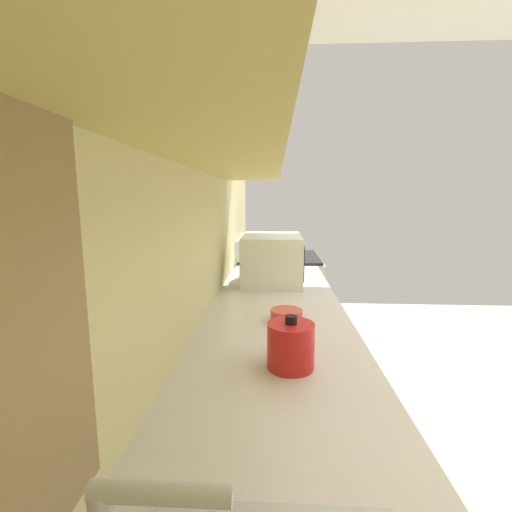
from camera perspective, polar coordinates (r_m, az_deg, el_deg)
wall_back at (r=1.67m, az=-9.48°, el=9.29°), size 3.88×0.12×2.79m
counter_run at (r=1.52m, az=2.84°, el=-29.37°), size 2.86×0.63×0.89m
upper_cabinets at (r=1.25m, az=-3.85°, el=27.06°), size 2.11×0.32×0.55m
oven_range at (r=3.10m, az=3.71°, el=-8.19°), size 0.71×0.69×1.07m
microwave at (r=2.13m, az=2.62°, el=-0.44°), size 0.47×0.35×0.28m
bowl at (r=1.48m, az=4.91°, el=-9.40°), size 0.13×0.13×0.05m
kettle at (r=1.09m, az=5.59°, el=-14.02°), size 0.19×0.14×0.16m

